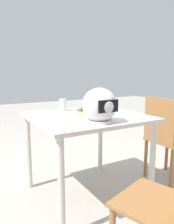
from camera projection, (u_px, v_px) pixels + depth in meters
ground_plane at (86, 194)px, 2.08m from camera, size 14.00×14.00×0.00m
dining_table at (86, 126)px, 1.97m from camera, size 0.97×0.94×0.77m
pizza_plate at (88, 113)px, 2.03m from camera, size 0.28×0.28×0.01m
pizza at (88, 111)px, 2.03m from camera, size 0.23×0.23×0.05m
motorcycle_helmet at (100, 106)px, 1.64m from camera, size 0.26×0.26×0.26m
drinking_glass at (63, 105)px, 2.17m from camera, size 0.07×0.07×0.12m
chair_side at (165, 135)px, 2.26m from camera, size 0.40×0.40×0.90m
chair_far at (174, 198)px, 1.11m from camera, size 0.50×0.50×0.90m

